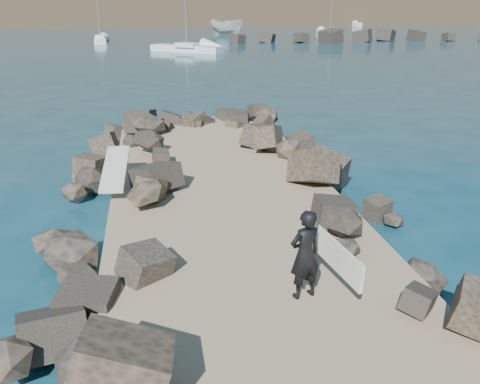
{
  "coord_description": "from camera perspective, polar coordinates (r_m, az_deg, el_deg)",
  "views": [
    {
      "loc": [
        -1.84,
        -11.9,
        5.58
      ],
      "look_at": [
        0.0,
        -1.0,
        1.5
      ],
      "focal_mm": 40.0,
      "sensor_mm": 36.0,
      "label": 1
    }
  ],
  "objects": [
    {
      "name": "jetty",
      "position": [
        11.37,
        0.85,
        -7.41
      ],
      "size": [
        6.0,
        26.0,
        0.6
      ],
      "primitive_type": "cube",
      "color": "#8C7759",
      "rests_on": "ground"
    },
    {
      "name": "sailboat_b",
      "position": [
        71.28,
        -14.69,
        15.43
      ],
      "size": [
        1.8,
        6.4,
        7.7
      ],
      "color": "white",
      "rests_on": "ground"
    },
    {
      "name": "surfer_with_board",
      "position": [
        9.28,
        7.33,
        -6.57
      ],
      "size": [
        1.03,
        1.99,
        1.62
      ],
      "color": "black",
      "rests_on": "jetty"
    },
    {
      "name": "sailboat_f",
      "position": [
        110.62,
        11.83,
        17.15
      ],
      "size": [
        2.29,
        5.86,
        7.05
      ],
      "color": "white",
      "rests_on": "ground"
    },
    {
      "name": "breakwater_secondary",
      "position": [
        76.54,
        19.94,
        15.38
      ],
      "size": [
        52.0,
        4.0,
        1.2
      ],
      "primitive_type": "cube",
      "color": "black",
      "rests_on": "ground"
    },
    {
      "name": "ground",
      "position": [
        13.27,
        -0.72,
        -4.6
      ],
      "size": [
        800.0,
        800.0,
        0.0
      ],
      "primitive_type": "plane",
      "color": "#0F384C",
      "rests_on": "ground"
    },
    {
      "name": "boat_imported",
      "position": [
        82.78,
        -1.41,
        17.22
      ],
      "size": [
        5.79,
        6.15,
        2.38
      ],
      "primitive_type": "imported",
      "rotation": [
        0.0,
        0.0,
        0.72
      ],
      "color": "silver",
      "rests_on": "ground"
    },
    {
      "name": "surfboard_resting",
      "position": [
        14.97,
        -13.15,
        2.05
      ],
      "size": [
        0.76,
        2.5,
        0.08
      ],
      "primitive_type": "cube",
      "rotation": [
        0.0,
        0.0,
        -0.06
      ],
      "color": "silver",
      "rests_on": "riprap_left"
    },
    {
      "name": "riprap_left",
      "position": [
        11.63,
        -13.9,
        -6.3
      ],
      "size": [
        2.6,
        22.0,
        1.0
      ],
      "primitive_type": "cube",
      "color": "black",
      "rests_on": "ground"
    },
    {
      "name": "riprap_right",
      "position": [
        12.51,
        13.64,
        -4.31
      ],
      "size": [
        2.6,
        22.0,
        1.0
      ],
      "primitive_type": "cube",
      "color": "black",
      "rests_on": "ground"
    },
    {
      "name": "sailboat_d",
      "position": [
        84.16,
        9.62,
        16.43
      ],
      "size": [
        1.72,
        6.9,
        8.29
      ],
      "color": "white",
      "rests_on": "ground"
    },
    {
      "name": "sailboat_c",
      "position": [
        58.0,
        -5.71,
        14.99
      ],
      "size": [
        7.48,
        6.25,
        9.59
      ],
      "color": "white",
      "rests_on": "ground"
    }
  ]
}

